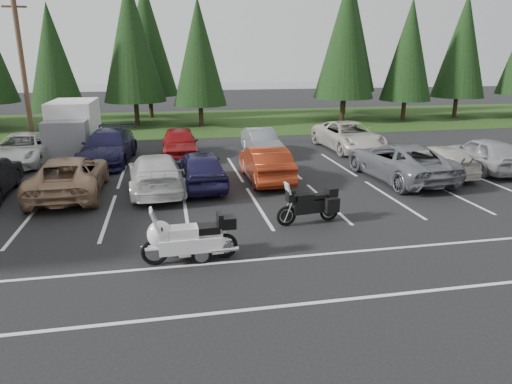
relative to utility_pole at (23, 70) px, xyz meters
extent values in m
plane|color=black|center=(10.00, -12.00, -4.70)|extent=(120.00, 120.00, 0.00)
cube|color=#193410|center=(10.00, 12.00, -4.69)|extent=(80.00, 16.00, 0.01)
cube|color=slate|center=(14.00, 43.00, -4.70)|extent=(70.00, 50.00, 0.02)
cylinder|color=#473321|center=(0.00, 0.00, -0.20)|extent=(0.26, 0.26, 9.00)
cube|color=#473321|center=(0.00, 0.00, 3.10)|extent=(1.20, 0.10, 0.10)
cube|color=silver|center=(10.00, -10.00, -4.69)|extent=(32.00, 16.00, 0.01)
cylinder|color=#332316|center=(-0.50, 9.40, -3.64)|extent=(0.36, 0.36, 2.11)
cone|color=black|center=(-0.50, 9.40, 0.58)|extent=(3.87, 3.87, 7.48)
cylinder|color=#332316|center=(5.00, 10.90, -3.39)|extent=(0.36, 0.36, 2.62)
cone|color=black|center=(5.00, 10.90, 1.84)|extent=(4.80, 4.80, 9.27)
cylinder|color=#332316|center=(10.00, 9.60, -3.57)|extent=(0.36, 0.36, 2.26)
cone|color=black|center=(10.00, 9.60, 0.94)|extent=(4.14, 4.14, 7.99)
cylinder|color=#332316|center=(22.00, 10.10, -3.35)|extent=(0.36, 0.36, 2.69)
cone|color=black|center=(22.00, 10.10, 2.02)|extent=(4.93, 4.93, 9.52)
cylinder|color=#332316|center=(27.50, 9.80, -3.53)|extent=(0.36, 0.36, 2.33)
cone|color=black|center=(27.50, 9.80, 1.12)|extent=(4.27, 4.27, 8.24)
cylinder|color=#332316|center=(33.00, 10.60, -3.46)|extent=(0.36, 0.36, 2.47)
cone|color=black|center=(33.00, 10.60, 1.48)|extent=(4.53, 4.53, 8.76)
cylinder|color=#332316|center=(6.00, 15.50, -3.34)|extent=(0.36, 0.36, 2.71)
cone|color=black|center=(6.00, 15.50, 2.08)|extent=(4.97, 4.97, 9.61)
cylinder|color=#332316|center=(24.00, 14.80, -3.20)|extent=(0.36, 0.36, 3.00)
cone|color=black|center=(24.00, 14.80, 2.80)|extent=(5.50, 5.50, 10.62)
imported|color=#9E7A5B|center=(3.33, -7.99, -3.91)|extent=(2.71, 5.73, 1.58)
imported|color=silver|center=(6.76, -8.14, -3.92)|extent=(2.48, 5.47, 1.55)
imported|color=#1E1A41|center=(8.58, -7.84, -3.89)|extent=(2.23, 4.84, 1.61)
imported|color=maroon|center=(11.55, -7.36, -3.91)|extent=(1.70, 4.82, 1.58)
imported|color=slate|center=(17.56, -8.29, -3.86)|extent=(3.24, 6.21, 1.67)
imported|color=beige|center=(19.75, -7.83, -4.02)|extent=(2.05, 4.74, 1.36)
imported|color=#9D9DA2|center=(22.43, -7.57, -3.88)|extent=(2.14, 4.89, 1.64)
imported|color=white|center=(-0.08, -1.71, -3.92)|extent=(2.73, 5.64, 1.55)
imported|color=#181638|center=(4.23, -2.31, -3.86)|extent=(2.90, 5.98, 1.68)
imported|color=maroon|center=(7.94, -1.79, -3.88)|extent=(1.94, 4.79, 1.63)
imported|color=slate|center=(12.49, -1.92, -3.97)|extent=(1.68, 4.44, 1.45)
imported|color=beige|center=(17.85, -1.58, -3.88)|extent=(3.06, 6.06, 1.64)
camera|label=1|loc=(7.30, -26.83, 0.76)|focal=32.00mm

